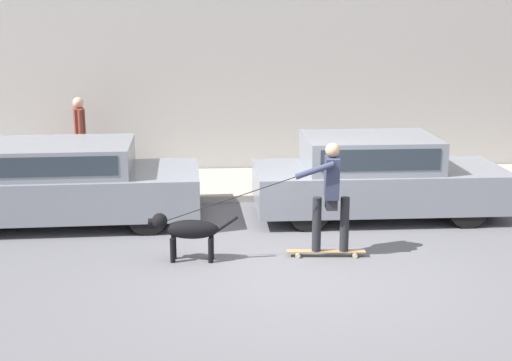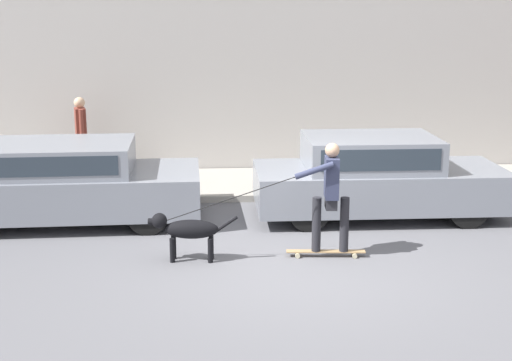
{
  "view_description": "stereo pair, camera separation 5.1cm",
  "coord_description": "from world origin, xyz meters",
  "px_view_note": "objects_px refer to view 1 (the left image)",
  "views": [
    {
      "loc": [
        -1.26,
        -9.07,
        3.4
      ],
      "look_at": [
        -0.55,
        1.09,
        0.95
      ],
      "focal_mm": 50.0,
      "sensor_mm": 36.0,
      "label": 1
    },
    {
      "loc": [
        -1.21,
        -9.07,
        3.4
      ],
      "look_at": [
        -0.55,
        1.09,
        0.95
      ],
      "focal_mm": 50.0,
      "sensor_mm": 36.0,
      "label": 2
    }
  ],
  "objects_px": {
    "parked_car_1": "(376,178)",
    "pedestrian_with_bag": "(80,133)",
    "parked_car_0": "(64,183)",
    "dog": "(187,230)",
    "skateboarder": "(330,193)"
  },
  "relations": [
    {
      "from": "dog",
      "to": "pedestrian_with_bag",
      "type": "relative_size",
      "value": 0.77
    },
    {
      "from": "parked_car_1",
      "to": "dog",
      "type": "xyz_separation_m",
      "value": [
        -3.11,
        -2.01,
        -0.21
      ]
    },
    {
      "from": "parked_car_1",
      "to": "skateboarder",
      "type": "distance_m",
      "value": 2.29
    },
    {
      "from": "skateboarder",
      "to": "parked_car_1",
      "type": "bearing_deg",
      "value": -115.23
    },
    {
      "from": "parked_car_1",
      "to": "pedestrian_with_bag",
      "type": "xyz_separation_m",
      "value": [
        -5.31,
        2.67,
        0.36
      ]
    },
    {
      "from": "parked_car_1",
      "to": "dog",
      "type": "height_order",
      "value": "parked_car_1"
    },
    {
      "from": "parked_car_0",
      "to": "pedestrian_with_bag",
      "type": "distance_m",
      "value": 2.71
    },
    {
      "from": "parked_car_0",
      "to": "dog",
      "type": "height_order",
      "value": "parked_car_0"
    },
    {
      "from": "skateboarder",
      "to": "pedestrian_with_bag",
      "type": "height_order",
      "value": "pedestrian_with_bag"
    },
    {
      "from": "parked_car_1",
      "to": "skateboarder",
      "type": "xyz_separation_m",
      "value": [
        -1.12,
        -1.97,
        0.27
      ]
    },
    {
      "from": "parked_car_1",
      "to": "pedestrian_with_bag",
      "type": "bearing_deg",
      "value": 153.35
    },
    {
      "from": "parked_car_0",
      "to": "pedestrian_with_bag",
      "type": "relative_size",
      "value": 2.68
    },
    {
      "from": "parked_car_0",
      "to": "parked_car_1",
      "type": "height_order",
      "value": "parked_car_1"
    },
    {
      "from": "parked_car_0",
      "to": "parked_car_1",
      "type": "bearing_deg",
      "value": -1.65
    },
    {
      "from": "parked_car_0",
      "to": "skateboarder",
      "type": "distance_m",
      "value": 4.48
    }
  ]
}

